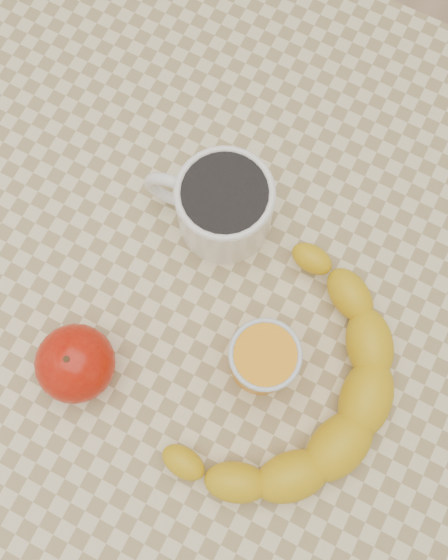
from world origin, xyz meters
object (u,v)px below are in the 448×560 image
at_px(orange_juice_glass, 263,359).
at_px(apple, 75,363).
at_px(table, 224,301).
at_px(banana, 289,390).
at_px(coffee_mug, 222,205).

distance_m(orange_juice_glass, apple, 0.18).
bearing_deg(orange_juice_glass, table, 141.46).
bearing_deg(table, banana, -33.27).
distance_m(orange_juice_glass, banana, 0.04).
bearing_deg(apple, coffee_mug, 75.56).
height_order(table, banana, banana).
relative_size(apple, banana, 0.27).
bearing_deg(table, coffee_mug, 118.90).
bearing_deg(orange_juice_glass, coffee_mug, 131.53).
xyz_separation_m(table, banana, (0.11, -0.07, 0.11)).
relative_size(orange_juice_glass, banana, 0.21).
bearing_deg(orange_juice_glass, apple, -151.64).
distance_m(coffee_mug, orange_juice_glass, 0.16).
relative_size(table, orange_juice_glass, 10.17).
bearing_deg(banana, table, 162.16).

